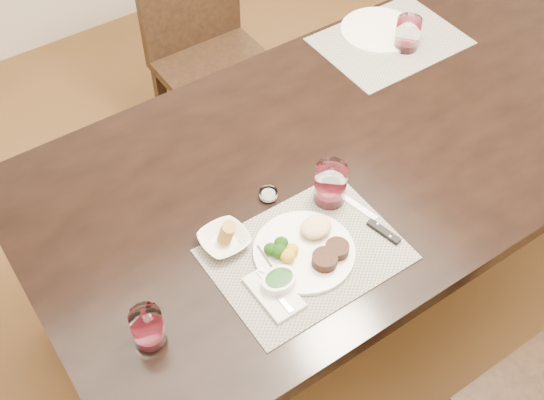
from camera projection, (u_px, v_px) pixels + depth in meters
ground_plane at (345, 284)px, 2.52m from camera, size 4.50×4.50×0.00m
dining_table at (364, 158)px, 2.01m from camera, size 2.00×1.00×0.75m
chair_far at (207, 45)px, 2.63m from camera, size 0.42×0.42×0.90m
placemat_near at (306, 254)px, 1.68m from camera, size 0.46×0.34×0.00m
placemat_far at (390, 41)px, 2.24m from camera, size 0.46×0.34×0.00m
dinner_plate at (309, 248)px, 1.67m from camera, size 0.25×0.25×0.04m
napkin_fork at (274, 292)px, 1.60m from camera, size 0.09×0.15×0.01m
steak_knife at (377, 225)px, 1.73m from camera, size 0.04×0.23×0.01m
cracker_bowl at (224, 240)px, 1.68m from camera, size 0.12×0.12×0.05m
sauce_ramekin at (279, 281)px, 1.60m from camera, size 0.09×0.13×0.07m
wine_glass_near at (330, 185)px, 1.76m from camera, size 0.08×0.08×0.11m
far_plate at (379, 30)px, 2.27m from camera, size 0.26×0.26×0.01m
wine_glass_far at (407, 35)px, 2.18m from camera, size 0.08×0.08×0.11m
wine_glass_side at (148, 329)px, 1.50m from camera, size 0.07×0.07×0.10m
salt_cellar at (268, 195)px, 1.79m from camera, size 0.05×0.05×0.02m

